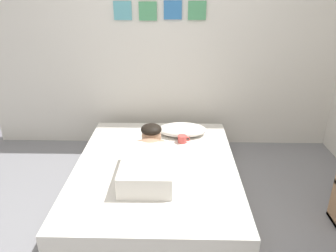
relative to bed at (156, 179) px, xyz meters
name	(u,v)px	position (x,y,z in m)	size (l,w,h in m)	color
ground_plane	(152,235)	(0.00, -0.55, -0.16)	(12.01, 12.01, 0.00)	gray
back_wall	(160,39)	(0.00, 1.15, 1.09)	(4.01, 0.12, 2.50)	silver
bed	(156,179)	(0.00, 0.00, 0.00)	(1.49, 1.93, 0.32)	gray
pillow	(182,130)	(0.24, 0.64, 0.22)	(0.52, 0.32, 0.11)	white
person_lying	(149,159)	(-0.06, -0.09, 0.27)	(0.43, 0.92, 0.27)	silver
coffee_cup	(182,139)	(0.24, 0.45, 0.20)	(0.12, 0.09, 0.07)	#D84C47
cell_phone	(134,166)	(-0.20, -0.04, 0.17)	(0.07, 0.14, 0.01)	black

